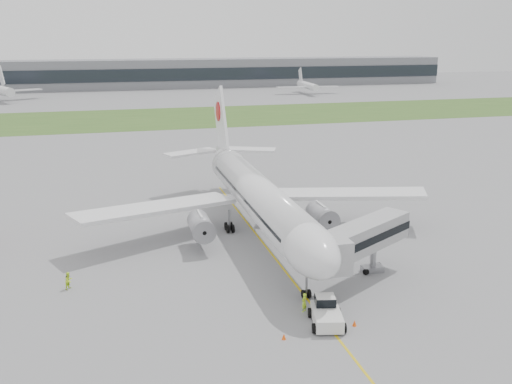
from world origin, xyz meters
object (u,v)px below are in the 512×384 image
object	(u,v)px
pushback_tug	(326,312)
jet_bridge	(360,240)
ground_crew_near	(304,302)
airliner	(256,194)

from	to	relation	value
pushback_tug	jet_bridge	size ratio (longest dim) A/B	0.36
ground_crew_near	pushback_tug	bearing A→B (deg)	76.88
airliner	pushback_tug	xyz separation A→B (m)	(0.03, -25.23, -4.60)
jet_bridge	ground_crew_near	distance (m)	9.88
pushback_tug	jet_bridge	bearing A→B (deg)	61.14
jet_bridge	ground_crew_near	xyz separation A→B (m)	(-7.73, -4.61, -4.07)
ground_crew_near	airliner	bearing A→B (deg)	-131.21
pushback_tug	jet_bridge	xyz separation A→B (m)	(6.50, 7.26, 3.96)
ground_crew_near	jet_bridge	bearing A→B (deg)	172.67
airliner	jet_bridge	distance (m)	19.13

